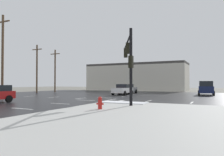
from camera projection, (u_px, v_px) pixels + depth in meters
ground_plane at (96, 99)px, 23.86m from camera, size 120.00×120.00×0.00m
road_asphalt at (96, 99)px, 23.86m from camera, size 44.00×44.00×0.02m
sidewalk_corner at (214, 131)px, 7.79m from camera, size 18.00×18.00×0.14m
snow_strip_curbside at (123, 102)px, 18.06m from camera, size 4.00×1.60×0.06m
lane_markings at (99, 100)px, 22.09m from camera, size 36.15×36.15×0.01m
traffic_signal_mast at (129, 56)px, 17.70m from camera, size 3.00×5.81×5.68m
fire_hydrant at (100, 103)px, 13.72m from camera, size 0.48×0.26×0.79m
strip_building_background at (136, 77)px, 51.47m from camera, size 23.06×8.00×6.29m
suv_navy at (206, 88)px, 31.74m from camera, size 2.40×4.93×2.03m
sedan_white at (123, 89)px, 32.19m from camera, size 2.18×4.60×1.58m
sedan_grey at (127, 89)px, 35.31m from camera, size 2.07×4.56×1.58m
utility_pole_mid at (3, 55)px, 25.64m from camera, size 2.20×0.28×9.87m
utility_pole_far at (37, 68)px, 38.72m from camera, size 2.20×0.28×8.59m
utility_pole_distant at (55, 70)px, 42.09m from camera, size 2.20×0.28×8.23m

